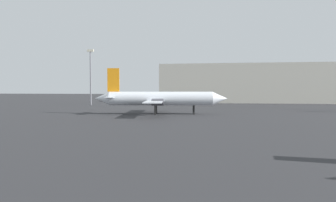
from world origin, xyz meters
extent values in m
cylinder|color=silver|center=(-8.83, 59.54, 3.60)|extent=(23.53, 6.22, 3.11)
cone|color=silver|center=(4.43, 61.33, 3.60)|extent=(3.81, 3.55, 3.11)
cone|color=silver|center=(-22.08, 57.74, 3.60)|extent=(3.81, 3.55, 3.11)
cube|color=silver|center=(-9.98, 59.38, 3.13)|extent=(6.75, 23.82, 0.20)
cube|color=silver|center=(-19.96, 58.03, 3.91)|extent=(2.98, 7.35, 0.14)
cube|color=orange|center=(-19.54, 58.09, 7.82)|extent=(2.73, 0.62, 5.33)
cylinder|color=#4C4C54|center=(-9.89, 63.91, 2.98)|extent=(2.73, 1.86, 1.53)
cylinder|color=#4C4C54|center=(-8.69, 55.04, 2.98)|extent=(2.73, 1.86, 1.53)
cube|color=black|center=(-1.43, 60.54, 1.02)|extent=(0.48, 0.48, 2.04)
cube|color=black|center=(-10.21, 61.07, 1.02)|extent=(0.48, 0.48, 2.04)
cube|color=black|center=(-9.75, 57.70, 1.02)|extent=(0.48, 0.48, 2.04)
cylinder|color=slate|center=(-40.44, 93.99, 9.42)|extent=(0.50, 0.50, 18.84)
cube|color=#F2EACC|center=(-40.44, 93.99, 19.24)|extent=(2.40, 0.50, 0.80)
cube|color=beige|center=(14.79, 125.55, 7.95)|extent=(68.85, 22.74, 15.89)
camera|label=1|loc=(3.71, -8.59, 5.92)|focal=32.63mm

